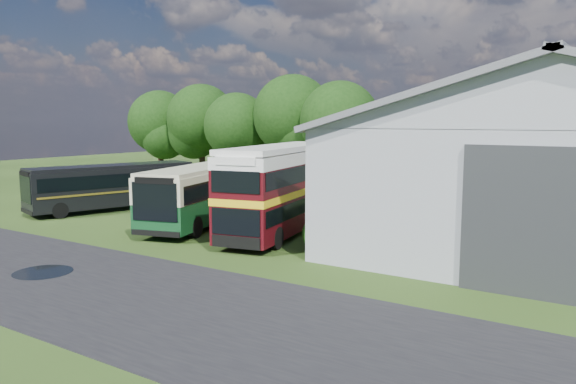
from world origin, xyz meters
The scene contains 14 objects.
ground centered at (0.00, 0.00, 0.00)m, with size 120.00×120.00×0.00m, color #223812.
asphalt_road centered at (3.00, -3.00, 0.00)m, with size 60.00×8.00×0.02m, color black.
puddle centered at (-1.50, -3.00, 0.00)m, with size 2.20×2.20×0.01m, color black.
tree_far_left centered at (-23.00, 24.00, 5.56)m, with size 6.12×6.12×8.64m.
tree_left_a centered at (-18.00, 24.50, 5.87)m, with size 6.46×6.46×9.12m.
tree_left_b centered at (-13.00, 23.50, 5.25)m, with size 5.78×5.78×8.16m.
tree_mid centered at (-8.00, 24.80, 6.18)m, with size 6.80×6.80×9.60m.
tree_right_a centered at (-3.00, 23.80, 5.69)m, with size 6.26×6.26×8.83m.
shrub_front centered at (5.60, 6.00, 0.00)m, with size 1.70×1.70×1.70m, color #194714.
shrub_mid centered at (5.60, 8.00, 0.00)m, with size 1.60×1.60×1.60m, color #194714.
shrub_back centered at (5.60, 10.00, 0.00)m, with size 1.80×1.80×1.80m, color #194714.
bus_green_single centered at (-3.27, 8.70, 1.75)m, with size 5.83×12.20×3.28m.
bus_maroon_double centered at (1.95, 8.38, 2.26)m, with size 4.67×10.84×4.52m.
bus_dark_single centered at (-11.41, 8.56, 1.56)m, with size 5.41×10.89×2.93m.
Camera 1 is at (17.83, -15.33, 5.84)m, focal length 35.00 mm.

